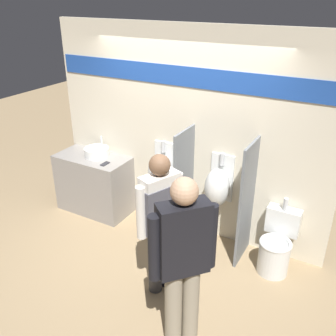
# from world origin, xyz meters

# --- Properties ---
(ground_plane) EXTENTS (16.00, 16.00, 0.00)m
(ground_plane) POSITION_xyz_m (0.00, 0.00, 0.00)
(ground_plane) COLOR #997F5B
(display_wall) EXTENTS (3.82, 0.07, 2.70)m
(display_wall) POSITION_xyz_m (0.00, 0.60, 1.36)
(display_wall) COLOR beige
(display_wall) RESTS_ON ground_plane
(sink_counter) EXTENTS (1.08, 0.55, 0.87)m
(sink_counter) POSITION_xyz_m (-1.32, 0.29, 0.43)
(sink_counter) COLOR gray
(sink_counter) RESTS_ON ground_plane
(sink_basin) EXTENTS (0.35, 0.35, 0.27)m
(sink_basin) POSITION_xyz_m (-1.27, 0.35, 0.93)
(sink_basin) COLOR silver
(sink_basin) RESTS_ON sink_counter
(cell_phone) EXTENTS (0.07, 0.14, 0.01)m
(cell_phone) POSITION_xyz_m (-1.00, 0.18, 0.87)
(cell_phone) COLOR #232328
(cell_phone) RESTS_ON sink_counter
(divider_near_counter) EXTENTS (0.03, 0.51, 1.52)m
(divider_near_counter) POSITION_xyz_m (0.15, 0.31, 0.76)
(divider_near_counter) COLOR slate
(divider_near_counter) RESTS_ON ground_plane
(divider_mid) EXTENTS (0.03, 0.51, 1.52)m
(divider_mid) POSITION_xyz_m (0.98, 0.31, 0.76)
(divider_mid) COLOR slate
(divider_mid) RESTS_ON ground_plane
(urinal_near_counter) EXTENTS (0.32, 0.31, 1.24)m
(urinal_near_counter) POSITION_xyz_m (-0.27, 0.42, 0.81)
(urinal_near_counter) COLOR silver
(urinal_near_counter) RESTS_ON ground_plane
(urinal_far) EXTENTS (0.32, 0.31, 1.24)m
(urinal_far) POSITION_xyz_m (0.56, 0.42, 0.81)
(urinal_far) COLOR silver
(urinal_far) RESTS_ON ground_plane
(toilet) EXTENTS (0.39, 0.54, 0.87)m
(toilet) POSITION_xyz_m (1.39, 0.28, 0.31)
(toilet) COLOR silver
(toilet) RESTS_ON ground_plane
(person_in_vest) EXTENTS (0.35, 0.53, 1.62)m
(person_in_vest) POSITION_xyz_m (0.37, -0.65, 0.94)
(person_in_vest) COLOR #3D3D42
(person_in_vest) RESTS_ON ground_plane
(person_with_lanyard) EXTENTS (0.44, 0.48, 1.73)m
(person_with_lanyard) POSITION_xyz_m (0.90, -1.17, 0.96)
(person_with_lanyard) COLOR gray
(person_with_lanyard) RESTS_ON ground_plane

